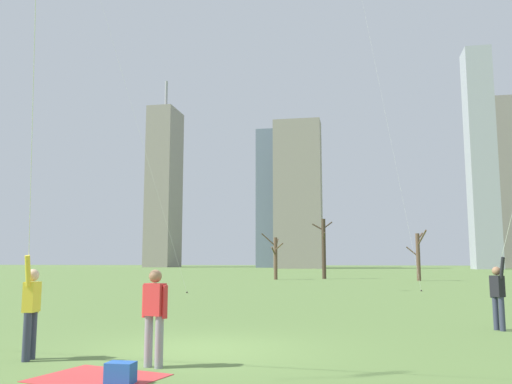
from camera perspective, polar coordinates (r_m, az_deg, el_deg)
name	(u,v)px	position (r m, az deg, el deg)	size (l,w,h in m)	color
ground_plane	(201,349)	(11.10, -5.98, -16.60)	(400.00, 400.00, 0.00)	#5B7A3D
kite_flyer_midfield_center_red	(35,166)	(9.58, -22.87, 2.63)	(3.27, 6.05, 14.82)	#33384C
bystander_far_off_by_trees	(155,312)	(9.28, -10.94, -12.69)	(0.49, 0.28, 1.62)	gray
picnic_spot	(111,375)	(8.50, -15.48, -18.57)	(2.09, 1.80, 0.31)	#CC3838
bare_tree_far_right_edge	(418,254)	(49.52, 17.18, -6.48)	(1.71, 2.39, 4.47)	brown
bare_tree_left_of_center	(275,256)	(50.60, 2.13, -6.93)	(2.30, 2.62, 4.41)	brown
bare_tree_center	(324,247)	(52.99, 7.36, -5.94)	(2.00, 2.28, 5.93)	#423326
skyline_mid_tower_left	(497,182)	(142.37, 24.68, 1.00)	(8.55, 6.29, 42.07)	gray
skyline_mid_tower_right	(270,198)	(141.01, 1.48, -0.69)	(6.36, 6.74, 36.77)	slate
skyline_squat_block	(298,194)	(124.43, 4.57, -0.20)	(11.03, 6.33, 34.91)	gray
skyline_slender_spire	(481,157)	(126.21, 23.19, 3.51)	(5.55, 6.37, 48.96)	#9EA3AD
skyline_wide_slab	(164,187)	(154.41, -9.93, 0.53)	(7.31, 11.95, 54.70)	gray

